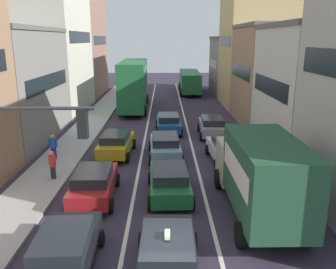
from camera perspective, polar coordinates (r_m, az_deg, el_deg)
name	(u,v)px	position (r m, az deg, el deg)	size (l,w,h in m)	color
sidewalk_left	(88,127)	(30.57, -12.82, 1.12)	(2.60, 64.00, 0.14)	#A4A4A4
lane_stripe_left	(147,128)	(29.93, -3.42, 1.05)	(0.16, 60.00, 0.01)	silver
lane_stripe_right	(187,128)	(29.96, 3.09, 1.07)	(0.16, 60.00, 0.01)	silver
building_row_left	(31,53)	(34.32, -21.17, 12.11)	(7.20, 43.90, 13.80)	#9E7556
building_row_right	(284,65)	(32.03, 18.14, 10.64)	(7.20, 43.90, 13.05)	gray
traffic_light_pole	(20,162)	(11.26, -22.69, -4.03)	(3.58, 0.38, 5.50)	#2D2D33
removalist_box_truck	(259,172)	(15.16, 14.50, -5.88)	(2.72, 7.71, 3.58)	#B7B29E
taxi_centre_lane_front	(167,255)	(11.62, -0.10, -18.80)	(2.12, 4.33, 1.66)	black
sedan_left_lane_front	(65,251)	(12.25, -16.25, -17.53)	(2.22, 4.38, 1.49)	black
sedan_centre_lane_second	(169,181)	(16.90, 0.24, -7.44)	(2.19, 4.36, 1.49)	#19592D
wagon_left_lane_second	(94,183)	(17.00, -11.87, -7.64)	(2.17, 4.35, 1.49)	#A51E1E
hatchback_centre_lane_third	(165,146)	(22.27, -0.49, -1.79)	(2.21, 4.37, 1.49)	#759EB7
sedan_left_lane_third	(116,143)	(23.02, -8.34, -1.38)	(2.25, 4.39, 1.49)	#B29319
coupe_centre_lane_fourth	(168,123)	(28.33, 0.07, 1.91)	(2.13, 4.33, 1.49)	#194C8C
sedan_right_lane_behind_truck	(227,149)	(21.81, 9.49, -2.37)	(2.29, 4.41, 1.49)	silver
wagon_right_lane_far	(212,126)	(27.50, 7.12, 1.39)	(2.17, 4.35, 1.49)	gray
bus_mid_queue_primary	(134,83)	(37.41, -5.56, 8.25)	(2.93, 10.54, 5.06)	#1E6033
bus_far_queue_secondary	(190,80)	(49.57, 3.53, 8.73)	(2.94, 10.54, 2.90)	#1E6033
pedestrian_near_kerb	(52,164)	(19.57, -18.11, -4.54)	(0.47, 0.34, 1.66)	#262D47
pedestrian_mid_sidewalk	(53,146)	(22.79, -17.99, -1.76)	(0.54, 0.34, 1.66)	#262D47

